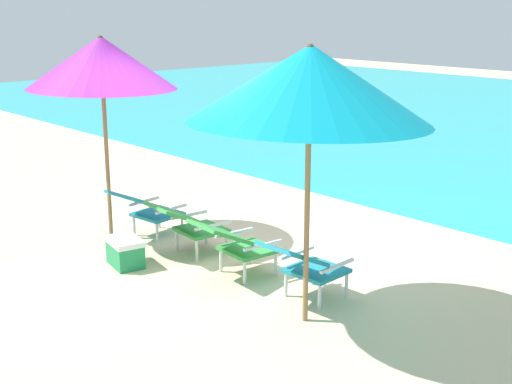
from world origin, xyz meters
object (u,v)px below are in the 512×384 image
lounge_chair_far_left (147,208)px  cooler_box (125,252)px  lounge_chair_near_left (189,222)px  beach_umbrella_left (102,63)px  lounge_chair_far_right (305,263)px  beach_umbrella_right (310,84)px  lounge_chair_near_right (235,242)px

lounge_chair_far_left → cooler_box: size_ratio=1.77×
lounge_chair_near_left → beach_umbrella_left: bearing=-164.5°
lounge_chair_far_right → beach_umbrella_left: beach_umbrella_left is taller
beach_umbrella_left → cooler_box: beach_umbrella_left is taller
lounge_chair_far_right → cooler_box: bearing=-159.2°
beach_umbrella_left → beach_umbrella_right: beach_umbrella_right is taller
cooler_box → lounge_chair_near_right: bearing=32.1°
lounge_chair_far_left → beach_umbrella_left: 1.84m
lounge_chair_near_right → lounge_chair_far_right: size_ratio=1.02×
beach_umbrella_left → cooler_box: (0.98, -0.40, -2.02)m
lounge_chair_far_right → cooler_box: (-2.05, -0.78, -0.24)m
lounge_chair_near_right → lounge_chair_near_left: bearing=177.1°
lounge_chair_near_right → cooler_box: 1.32m
beach_umbrella_left → cooler_box: 2.28m
lounge_chair_near_left → lounge_chair_near_right: size_ratio=1.00×
lounge_chair_far_right → beach_umbrella_left: (-3.02, -0.37, 1.78)m
lounge_chair_near_left → beach_umbrella_right: size_ratio=0.36×
lounge_chair_near_left → cooler_box: (-0.22, -0.73, -0.24)m
lounge_chair_far_left → beach_umbrella_right: (2.97, -0.25, 1.79)m
beach_umbrella_left → cooler_box: bearing=-22.3°
lounge_chair_far_left → cooler_box: lounge_chair_far_left is taller
lounge_chair_near_left → lounge_chair_far_right: 1.83m
lounge_chair_far_left → beach_umbrella_right: 3.47m
beach_umbrella_right → lounge_chair_far_right: bearing=134.2°
lounge_chair_near_left → lounge_chair_near_right: bearing=-2.9°
lounge_chair_far_left → lounge_chair_near_right: 1.71m
lounge_chair_far_left → lounge_chair_near_right: size_ratio=1.01×
lounge_chair_near_left → beach_umbrella_left: 2.17m
lounge_chair_near_left → beach_umbrella_left: size_ratio=0.37×
lounge_chair_far_left → lounge_chair_near_left: 0.84m
beach_umbrella_left → lounge_chair_near_left: bearing=15.5°
lounge_chair_far_left → beach_umbrella_left: beach_umbrella_left is taller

